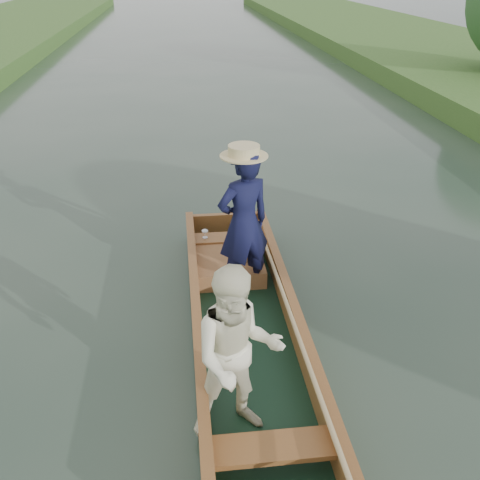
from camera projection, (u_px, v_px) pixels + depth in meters
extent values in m
plane|color=#283D30|center=(246.00, 346.00, 5.64)|extent=(120.00, 120.00, 0.00)
cube|color=black|center=(246.00, 343.00, 5.62)|extent=(1.10, 5.00, 0.08)
cube|color=#945E2E|center=(197.00, 331.00, 5.48)|extent=(0.08, 5.00, 0.32)
cube|color=#945E2E|center=(295.00, 324.00, 5.58)|extent=(0.08, 5.00, 0.32)
cube|color=#945E2E|center=(225.00, 224.00, 7.69)|extent=(1.10, 0.08, 0.32)
cube|color=#945E2E|center=(197.00, 317.00, 5.39)|extent=(0.10, 5.00, 0.04)
cube|color=#945E2E|center=(296.00, 310.00, 5.49)|extent=(0.10, 5.00, 0.04)
cube|color=#945E2E|center=(229.00, 238.00, 7.17)|extent=(0.94, 0.30, 0.05)
cube|color=#945E2E|center=(273.00, 448.00, 4.09)|extent=(0.94, 0.30, 0.05)
imported|color=#101234|center=(244.00, 224.00, 6.05)|extent=(0.75, 0.63, 1.76)
cylinder|color=beige|center=(244.00, 153.00, 5.66)|extent=(0.52, 0.52, 0.12)
imported|color=white|center=(237.00, 355.00, 4.20)|extent=(0.79, 0.64, 1.56)
cube|color=#AD6038|center=(228.00, 265.00, 6.76)|extent=(0.85, 0.90, 0.22)
sphere|color=#A48456|center=(250.00, 253.00, 6.60)|extent=(0.19, 0.19, 0.19)
sphere|color=#A48456|center=(250.00, 243.00, 6.53)|extent=(0.14, 0.14, 0.14)
sphere|color=#A48456|center=(246.00, 239.00, 6.50)|extent=(0.05, 0.05, 0.05)
sphere|color=#A48456|center=(255.00, 238.00, 6.51)|extent=(0.05, 0.05, 0.05)
sphere|color=#A48456|center=(251.00, 246.00, 6.49)|extent=(0.06, 0.06, 0.06)
sphere|color=#A48456|center=(244.00, 252.00, 6.57)|extent=(0.07, 0.07, 0.07)
sphere|color=#A48456|center=(257.00, 251.00, 6.58)|extent=(0.07, 0.07, 0.07)
sphere|color=#A48456|center=(247.00, 259.00, 6.61)|extent=(0.07, 0.07, 0.07)
sphere|color=#A48456|center=(254.00, 259.00, 6.62)|extent=(0.07, 0.07, 0.07)
cylinder|color=silver|center=(205.00, 237.00, 7.12)|extent=(0.07, 0.07, 0.01)
cylinder|color=silver|center=(205.00, 235.00, 7.11)|extent=(0.01, 0.01, 0.08)
ellipsoid|color=silver|center=(205.00, 231.00, 7.08)|extent=(0.09, 0.09, 0.05)
cylinder|color=tan|center=(297.00, 333.00, 5.09)|extent=(0.04, 3.88, 0.18)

